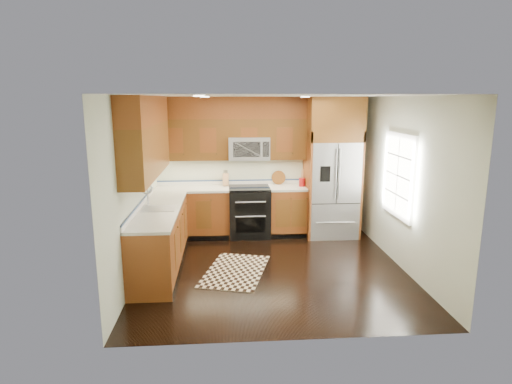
{
  "coord_description": "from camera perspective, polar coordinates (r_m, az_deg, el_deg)",
  "views": [
    {
      "loc": [
        -0.7,
        -6.14,
        2.55
      ],
      "look_at": [
        -0.2,
        0.6,
        1.08
      ],
      "focal_mm": 30.0,
      "sensor_mm": 36.0,
      "label": 1
    }
  ],
  "objects": [
    {
      "name": "microwave",
      "position": [
        8.0,
        -0.96,
        5.85
      ],
      "size": [
        0.76,
        0.4,
        0.42
      ],
      "color": "#B2B2B7",
      "rests_on": "ground"
    },
    {
      "name": "refrigerator",
      "position": [
        8.11,
        10.14,
        3.22
      ],
      "size": [
        0.98,
        0.75,
        2.6
      ],
      "color": "#B2B2B7",
      "rests_on": "ground"
    },
    {
      "name": "knife_block",
      "position": [
        8.15,
        -4.06,
        1.69
      ],
      "size": [
        0.11,
        0.15,
        0.3
      ],
      "color": "tan",
      "rests_on": "countertop"
    },
    {
      "name": "sink_faucet",
      "position": [
        6.63,
        -13.07,
        -1.65
      ],
      "size": [
        0.54,
        0.44,
        0.37
      ],
      "color": "#B2B2B7",
      "rests_on": "countertop"
    },
    {
      "name": "cutting_board",
      "position": [
        8.3,
        3.02,
        1.1
      ],
      "size": [
        0.31,
        0.31,
        0.02
      ],
      "primitive_type": "cylinder",
      "rotation": [
        0.0,
        0.0,
        -0.18
      ],
      "color": "brown",
      "rests_on": "countertop"
    },
    {
      "name": "upper_cabinets",
      "position": [
        7.26,
        -7.83,
        7.99
      ],
      "size": [
        2.85,
        3.0,
        1.15
      ],
      "color": "brown",
      "rests_on": "ground"
    },
    {
      "name": "rug",
      "position": [
        6.6,
        -2.75,
        -10.45
      ],
      "size": [
        1.16,
        1.55,
        0.01
      ],
      "primitive_type": "cube",
      "rotation": [
        0.0,
        0.0,
        -0.26
      ],
      "color": "black",
      "rests_on": "ground"
    },
    {
      "name": "range",
      "position": [
        8.09,
        -0.87,
        -2.66
      ],
      "size": [
        0.76,
        0.67,
        0.95
      ],
      "color": "black",
      "rests_on": "ground"
    },
    {
      "name": "base_cabinets",
      "position": [
        7.36,
        -8.19,
        -4.46
      ],
      "size": [
        2.85,
        3.0,
        0.9
      ],
      "color": "brown",
      "rests_on": "ground"
    },
    {
      "name": "wall_left",
      "position": [
        6.4,
        -15.85,
        0.51
      ],
      "size": [
        0.02,
        4.0,
        2.6
      ],
      "primitive_type": "cube",
      "color": "silver",
      "rests_on": "ground"
    },
    {
      "name": "wall_back",
      "position": [
        8.26,
        0.71,
        3.54
      ],
      "size": [
        4.0,
        0.02,
        2.6
      ],
      "primitive_type": "cube",
      "color": "silver",
      "rests_on": "ground"
    },
    {
      "name": "countertop",
      "position": [
        7.34,
        -7.14,
        -0.67
      ],
      "size": [
        2.86,
        3.01,
        0.04
      ],
      "color": "silver",
      "rests_on": "base_cabinets"
    },
    {
      "name": "ground",
      "position": [
        6.68,
        2.16,
        -10.2
      ],
      "size": [
        4.0,
        4.0,
        0.0
      ],
      "primitive_type": "plane",
      "color": "black",
      "rests_on": "ground"
    },
    {
      "name": "utensil_crock",
      "position": [
        8.12,
        6.17,
        1.55
      ],
      "size": [
        0.13,
        0.13,
        0.33
      ],
      "color": "#A31416",
      "rests_on": "countertop"
    },
    {
      "name": "wall_right",
      "position": [
        6.82,
        19.21,
        0.99
      ],
      "size": [
        0.02,
        4.0,
        2.6
      ],
      "primitive_type": "cube",
      "color": "silver",
      "rests_on": "ground"
    },
    {
      "name": "window",
      "position": [
        6.97,
        18.45,
        2.12
      ],
      "size": [
        0.04,
        1.1,
        1.3
      ],
      "color": "white",
      "rests_on": "ground"
    }
  ]
}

